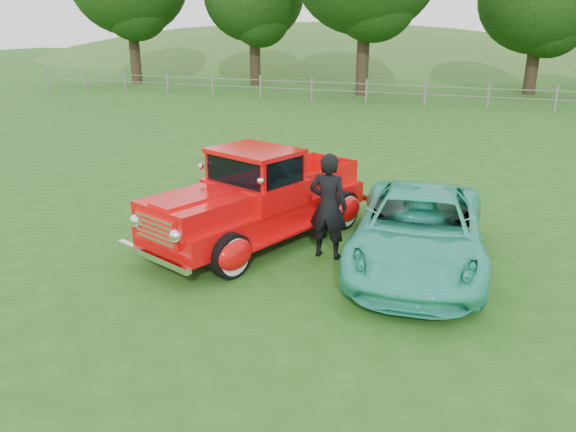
% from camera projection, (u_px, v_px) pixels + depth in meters
% --- Properties ---
extents(ground, '(140.00, 140.00, 0.00)m').
position_uv_depth(ground, '(225.00, 287.00, 8.85)').
color(ground, '#235216').
rests_on(ground, ground).
extents(distant_hills, '(116.00, 60.00, 18.00)m').
position_uv_depth(distant_hills, '(432.00, 101.00, 64.21)').
color(distant_hills, '#375C22').
rests_on(distant_hills, ground).
extents(fence_line, '(48.00, 0.12, 1.20)m').
position_uv_depth(fence_line, '(425.00, 93.00, 28.07)').
color(fence_line, slate).
rests_on(fence_line, ground).
extents(red_pickup, '(3.43, 5.28, 1.78)m').
position_uv_depth(red_pickup, '(258.00, 200.00, 10.53)').
color(red_pickup, black).
rests_on(red_pickup, ground).
extents(teal_sedan, '(2.54, 4.75, 1.27)m').
position_uv_depth(teal_sedan, '(419.00, 230.00, 9.45)').
color(teal_sedan, '#2FBC9C').
rests_on(teal_sedan, ground).
extents(man, '(0.69, 0.46, 1.88)m').
position_uv_depth(man, '(328.00, 206.00, 9.69)').
color(man, black).
rests_on(man, ground).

